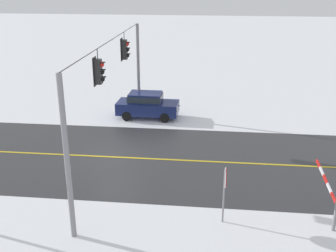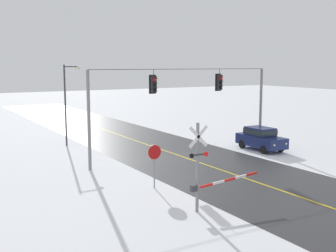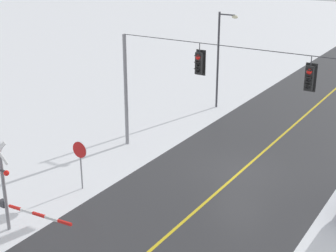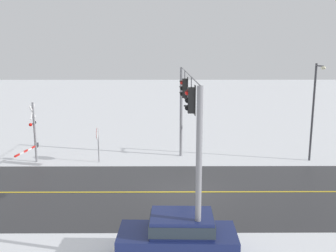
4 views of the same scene
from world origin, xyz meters
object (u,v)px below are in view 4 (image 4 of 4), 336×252
at_px(railroad_crossing, 33,133).
at_px(streetlamp_near, 315,103).
at_px(stop_sign, 98,137).
at_px(parked_car_navy, 179,236).

relative_size(railroad_crossing, streetlamp_near, 0.62).
xyz_separation_m(stop_sign, parked_car_navy, (11.99, 4.93, -0.76)).
xyz_separation_m(parked_car_navy, streetlamp_near, (-12.12, 9.28, 2.96)).
bearing_deg(stop_sign, streetlamp_near, 90.52).
distance_m(stop_sign, railroad_crossing, 4.20).
height_order(stop_sign, streetlamp_near, streetlamp_near).
height_order(railroad_crossing, streetlamp_near, streetlamp_near).
bearing_deg(parked_car_navy, railroad_crossing, -142.36).
xyz_separation_m(stop_sign, streetlamp_near, (-0.13, 14.22, 2.20)).
bearing_deg(parked_car_navy, streetlamp_near, 142.55).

